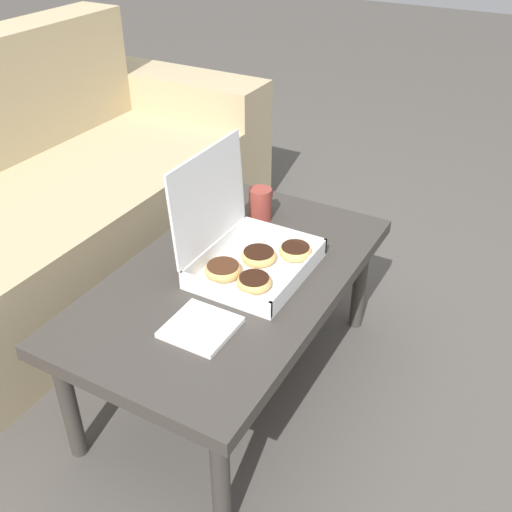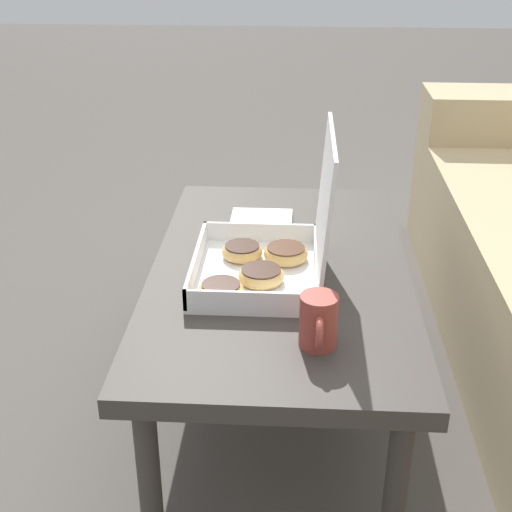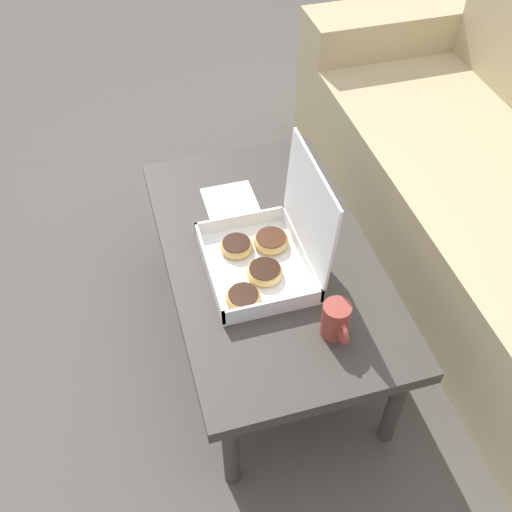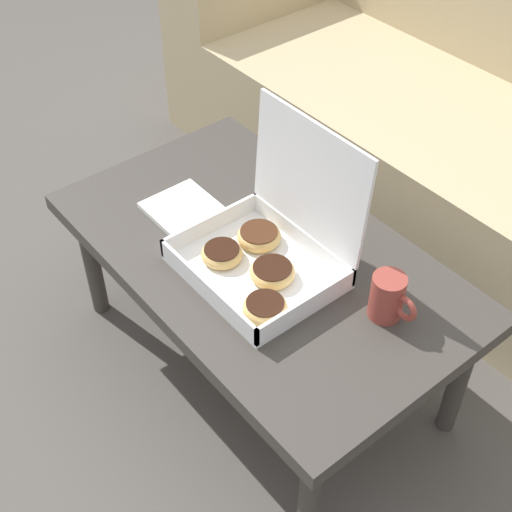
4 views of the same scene
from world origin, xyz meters
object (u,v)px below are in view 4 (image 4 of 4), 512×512
at_px(coffee_table, 261,265).
at_px(coffee_mug, 388,297).
at_px(couch, 499,146).
at_px(pastry_box, 267,248).

bearing_deg(coffee_table, coffee_mug, 14.13).
xyz_separation_m(couch, pastry_box, (0.05, -0.93, 0.16)).
distance_m(pastry_box, coffee_mug, 0.28).
bearing_deg(pastry_box, couch, 92.87).
height_order(couch, coffee_table, couch).
height_order(couch, coffee_mug, couch).
bearing_deg(coffee_mug, pastry_box, -159.20).
bearing_deg(couch, coffee_table, -90.00).
xyz_separation_m(pastry_box, coffee_mug, (0.26, 0.10, -0.00)).
relative_size(couch, coffee_mug, 19.98).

